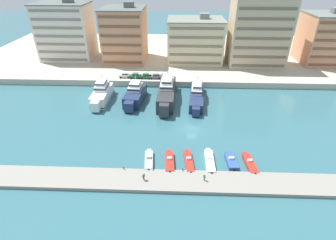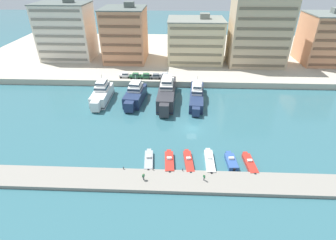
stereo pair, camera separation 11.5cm
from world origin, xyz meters
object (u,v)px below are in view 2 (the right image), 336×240
yacht_navy_center_left (197,95)px  car_grey_center_left (156,76)px  motorboat_red_mid_left (189,162)px  pedestrian_mid_deck (204,177)px  motorboat_grey_far_left (149,160)px  yacht_charcoal_mid_left (167,93)px  yacht_navy_left (135,95)px  motorboat_white_center_left (209,161)px  car_silver_center (165,75)px  car_white_far_left (125,75)px  motorboat_red_left (169,162)px  car_green_mid_left (146,76)px  motorboat_red_center_right (250,164)px  pedestrian_near_edge (143,176)px  yacht_white_far_left (102,94)px  motorboat_blue_center (231,161)px  car_green_left (135,75)px

yacht_navy_center_left → car_grey_center_left: (-13.71, 12.65, 1.14)m
car_grey_center_left → motorboat_red_mid_left: bearing=-76.2°
motorboat_red_mid_left → pedestrian_mid_deck: size_ratio=5.11×
motorboat_grey_far_left → yacht_charcoal_mid_left: bearing=85.2°
yacht_navy_left → motorboat_grey_far_left: 29.69m
motorboat_white_center_left → car_silver_center: size_ratio=1.99×
car_white_far_left → car_silver_center: 14.12m
motorboat_red_left → motorboat_white_center_left: 8.60m
car_green_mid_left → pedestrian_mid_deck: car_green_mid_left is taller
motorboat_red_center_right → motorboat_grey_far_left: bearing=179.3°
motorboat_grey_far_left → car_silver_center: size_ratio=1.74×
pedestrian_near_edge → yacht_navy_center_left: bearing=71.6°
motorboat_red_mid_left → motorboat_red_center_right: 12.93m
yacht_navy_left → yacht_navy_center_left: bearing=3.5°
yacht_white_far_left → motorboat_red_mid_left: yacht_white_far_left is taller
yacht_white_far_left → motorboat_white_center_left: 42.01m
motorboat_red_left → pedestrian_mid_deck: size_ratio=4.85×
motorboat_red_left → motorboat_red_center_right: bearing=0.4°
car_grey_center_left → motorboat_white_center_left: bearing=-70.6°
motorboat_grey_far_left → motorboat_red_left: motorboat_grey_far_left is taller
yacht_navy_left → yacht_charcoal_mid_left: 9.79m
yacht_navy_center_left → motorboat_grey_far_left: yacht_navy_center_left is taller
yacht_navy_left → car_grey_center_left: (5.27, 13.81, 0.90)m
car_silver_center → motorboat_red_left: bearing=-85.8°
motorboat_blue_center → car_white_far_left: size_ratio=1.47×
yacht_navy_left → car_grey_center_left: bearing=69.1°
motorboat_grey_far_left → car_green_left: (-9.11, 42.62, 2.64)m
yacht_navy_center_left → motorboat_white_center_left: 29.95m
car_green_left → motorboat_white_center_left: bearing=-62.5°
yacht_navy_left → pedestrian_mid_deck: size_ratio=10.18×
yacht_navy_left → pedestrian_near_edge: bearing=-78.9°
yacht_charcoal_mid_left → motorboat_red_left: size_ratio=2.98×
car_green_left → pedestrian_mid_deck: car_green_left is taller
yacht_navy_left → motorboat_red_mid_left: (15.77, -28.85, -1.78)m
motorboat_red_left → motorboat_red_center_right: motorboat_red_left is taller
car_green_mid_left → motorboat_red_mid_left: bearing=-71.9°
motorboat_white_center_left → yacht_white_far_left: bearing=136.7°
yacht_navy_left → car_white_far_left: 15.43m
motorboat_blue_center → car_grey_center_left: (-19.59, 42.28, 2.58)m
yacht_white_far_left → car_green_left: 16.19m
motorboat_red_mid_left → motorboat_grey_far_left: bearing=179.3°
yacht_navy_center_left → motorboat_red_mid_left: 30.23m
motorboat_blue_center → pedestrian_near_edge: pedestrian_near_edge is taller
car_silver_center → yacht_navy_center_left: bearing=-52.1°
yacht_white_far_left → motorboat_red_left: yacht_white_far_left is taller
yacht_white_far_left → car_grey_center_left: size_ratio=3.78×
motorboat_blue_center → car_silver_center: size_ratio=1.47×
car_white_far_left → car_green_left: (3.75, -0.46, 0.00)m
motorboat_red_mid_left → yacht_navy_left: bearing=118.7°
motorboat_grey_far_left → yacht_white_far_left: bearing=121.3°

